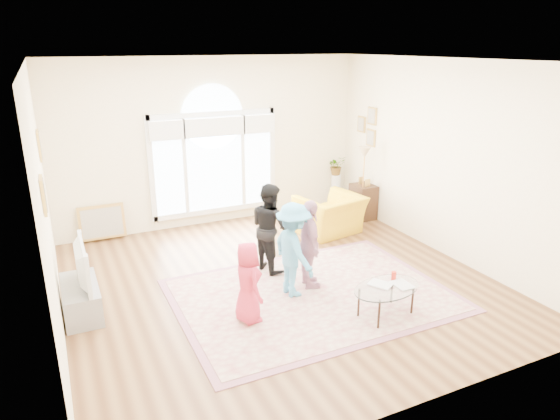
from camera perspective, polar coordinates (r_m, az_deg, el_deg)
name	(u,v)px	position (r m, az deg, el deg)	size (l,w,h in m)	color
ground	(279,282)	(7.57, -0.06, -8.27)	(6.00, 6.00, 0.00)	#523119
room_shell	(216,146)	(9.58, -7.30, 7.29)	(6.00, 6.00, 6.00)	#FCF1C7
area_rug	(312,295)	(7.21, 3.70, -9.67)	(3.60, 2.60, 0.02)	beige
rug_border	(312,295)	(7.21, 3.70, -9.70)	(3.80, 2.80, 0.01)	#975D6E
tv_console	(81,299)	(7.17, -21.77, -9.44)	(0.45, 1.00, 0.42)	gray
television	(77,264)	(6.96, -22.20, -5.78)	(0.17, 1.01, 0.58)	black
coffee_table	(387,289)	(6.67, 12.09, -8.77)	(1.08, 0.80, 0.54)	silver
armchair	(330,215)	(9.38, 5.74, -0.53)	(1.11, 0.97, 0.72)	gold
side_cabinet	(363,202)	(10.28, 9.46, 0.96)	(0.40, 0.50, 0.70)	black
floor_lamp	(364,158)	(9.87, 9.62, 5.83)	(0.30, 0.30, 1.51)	black
plant_pedestal	(336,190)	(10.99, 6.37, 2.25)	(0.20, 0.20, 0.70)	white
potted_plant	(336,166)	(10.85, 6.48, 5.07)	(0.37, 0.32, 0.41)	#33722D
leaning_picture	(104,240)	(9.66, -19.45, -3.25)	(0.80, 0.05, 0.62)	tan
child_red	(248,282)	(6.35, -3.68, -8.25)	(0.52, 0.34, 1.07)	#C42B45
child_black	(270,227)	(7.70, -1.17, -1.97)	(0.68, 0.53, 1.39)	black
child_pink	(309,244)	(7.16, 3.39, -3.95)	(0.77, 0.32, 1.32)	#C7869E
child_blue	(293,250)	(6.93, 1.55, -4.56)	(0.87, 0.50, 1.35)	#489AC4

